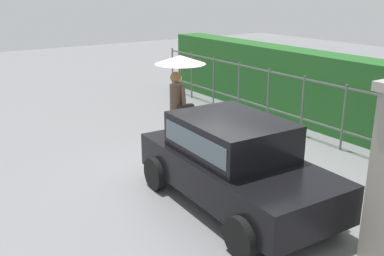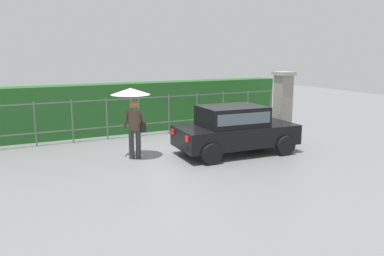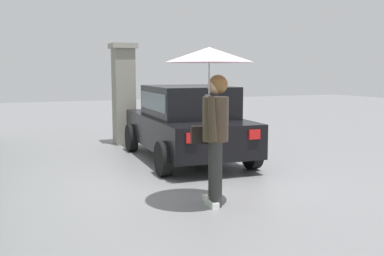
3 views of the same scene
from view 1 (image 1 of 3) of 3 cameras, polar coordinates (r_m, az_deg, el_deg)
ground_plane at (r=9.02m, az=1.87°, el=-5.07°), size 40.00×40.00×0.00m
car at (r=7.28m, az=5.40°, el=-4.03°), size 3.80×1.99×1.48m
pedestrian at (r=9.84m, az=-1.64°, el=6.60°), size 1.14×1.14×2.07m
fence_section at (r=10.96m, az=14.11°, el=3.11°), size 11.97×0.05×1.50m
hedge_row at (r=11.69m, az=17.50°, el=4.35°), size 12.92×0.90×1.90m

